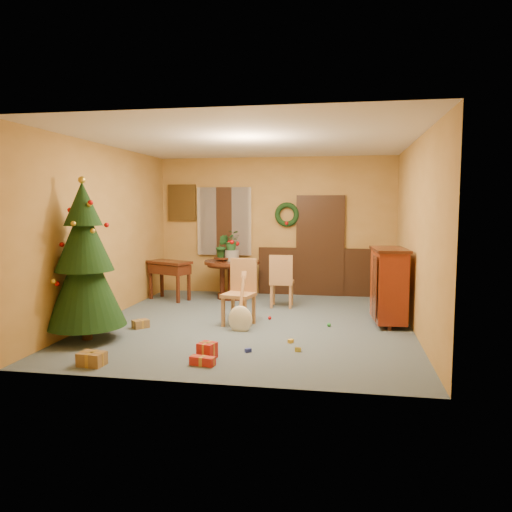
% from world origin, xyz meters
% --- Properties ---
extents(room_envelope, '(5.50, 5.50, 5.50)m').
position_xyz_m(room_envelope, '(0.21, 2.70, 1.12)').
color(room_envelope, '#3D4F59').
rests_on(room_envelope, ground).
extents(dining_table, '(1.12, 1.12, 0.77)m').
position_xyz_m(dining_table, '(-0.80, 2.06, 0.54)').
color(dining_table, '#33150B').
rests_on(dining_table, floor).
extents(urn, '(0.29, 0.29, 0.21)m').
position_xyz_m(urn, '(-0.80, 2.06, 0.88)').
color(urn, slate).
rests_on(urn, dining_table).
extents(centerpiece_plant, '(0.36, 0.31, 0.40)m').
position_xyz_m(centerpiece_plant, '(-0.80, 2.06, 1.19)').
color(centerpiece_plant, '#1E4C23').
rests_on(centerpiece_plant, urn).
extents(chair_near, '(0.54, 0.54, 1.05)m').
position_xyz_m(chair_near, '(-0.18, -0.07, 0.56)').
color(chair_near, olive).
rests_on(chair_near, floor).
extents(chair_far, '(0.44, 0.44, 0.99)m').
position_xyz_m(chair_far, '(0.31, 1.32, 0.53)').
color(chair_far, olive).
rests_on(chair_far, floor).
extents(guitar, '(0.39, 0.58, 0.86)m').
position_xyz_m(guitar, '(-0.09, -0.50, 0.44)').
color(guitar, beige).
rests_on(guitar, floor).
extents(plant_stand, '(0.33, 0.33, 0.84)m').
position_xyz_m(plant_stand, '(-0.99, 1.99, 0.53)').
color(plant_stand, '#33150B').
rests_on(plant_stand, floor).
extents(stand_plant, '(0.29, 0.25, 0.46)m').
position_xyz_m(stand_plant, '(-0.99, 1.99, 1.07)').
color(stand_plant, '#19471E').
rests_on(stand_plant, plant_stand).
extents(christmas_tree, '(1.12, 1.12, 2.30)m').
position_xyz_m(christmas_tree, '(-2.15, -1.34, 1.09)').
color(christmas_tree, '#382111').
rests_on(christmas_tree, floor).
extents(writing_desk, '(0.99, 0.77, 0.79)m').
position_xyz_m(writing_desk, '(-2.00, 1.69, 0.59)').
color(writing_desk, '#33150B').
rests_on(writing_desk, floor).
extents(sideboard, '(0.59, 1.00, 1.23)m').
position_xyz_m(sideboard, '(2.15, 0.32, 0.66)').
color(sideboard, '#5E150A').
rests_on(sideboard, floor).
extents(gift_a, '(0.32, 0.25, 0.16)m').
position_xyz_m(gift_a, '(-1.51, -2.40, 0.08)').
color(gift_a, brown).
rests_on(gift_a, floor).
extents(gift_b, '(0.25, 0.25, 0.20)m').
position_xyz_m(gift_b, '(-0.23, -1.89, 0.10)').
color(gift_b, '#A82016').
rests_on(gift_b, floor).
extents(gift_c, '(0.28, 0.29, 0.13)m').
position_xyz_m(gift_c, '(-1.66, -0.59, 0.06)').
color(gift_c, brown).
rests_on(gift_c, floor).
extents(gift_d, '(0.32, 0.17, 0.11)m').
position_xyz_m(gift_d, '(-0.21, -2.16, 0.05)').
color(gift_d, '#A82016').
rests_on(gift_d, floor).
extents(toy_a, '(0.09, 0.09, 0.05)m').
position_xyz_m(toy_a, '(0.23, -1.55, 0.03)').
color(toy_a, '#223295').
rests_on(toy_a, floor).
extents(toy_b, '(0.06, 0.06, 0.06)m').
position_xyz_m(toy_b, '(1.23, 0.00, 0.03)').
color(toy_b, green).
rests_on(toy_b, floor).
extents(toy_c, '(0.09, 0.09, 0.05)m').
position_xyz_m(toy_c, '(0.73, -1.02, 0.03)').
color(toy_c, gold).
rests_on(toy_c, floor).
extents(toy_d, '(0.06, 0.06, 0.06)m').
position_xyz_m(toy_d, '(0.24, 0.31, 0.03)').
color(toy_d, '#BA0C0C').
rests_on(toy_d, floor).
extents(toy_e, '(0.08, 0.05, 0.05)m').
position_xyz_m(toy_e, '(0.87, -1.41, 0.03)').
color(toy_e, gold).
rests_on(toy_e, floor).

